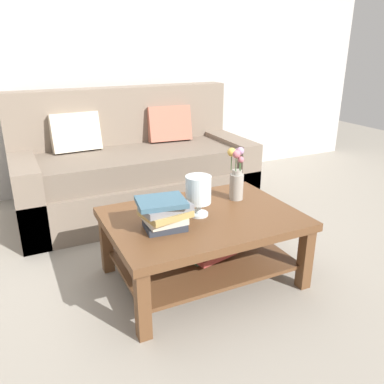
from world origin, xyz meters
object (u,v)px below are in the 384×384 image
(glass_hurricane_vase, at_px, (198,191))
(couch, at_px, (134,170))
(coffee_table, at_px, (203,233))
(book_stack_main, at_px, (164,213))
(flower_pitcher, at_px, (236,177))

(glass_hurricane_vase, bearing_deg, couch, 89.61)
(coffee_table, distance_m, book_stack_main, 0.36)
(couch, relative_size, flower_pitcher, 5.70)
(glass_hurricane_vase, xyz_separation_m, flower_pitcher, (0.35, 0.13, 0.00))
(flower_pitcher, bearing_deg, book_stack_main, -161.22)
(couch, height_order, glass_hurricane_vase, couch)
(couch, bearing_deg, coffee_table, -89.23)
(coffee_table, height_order, flower_pitcher, flower_pitcher)
(couch, bearing_deg, book_stack_main, -100.74)
(coffee_table, height_order, glass_hurricane_vase, glass_hurricane_vase)
(book_stack_main, xyz_separation_m, glass_hurricane_vase, (0.25, 0.08, 0.06))
(glass_hurricane_vase, distance_m, flower_pitcher, 0.37)
(couch, relative_size, coffee_table, 1.75)
(coffee_table, bearing_deg, flower_pitcher, 23.92)
(book_stack_main, bearing_deg, flower_pitcher, 18.78)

